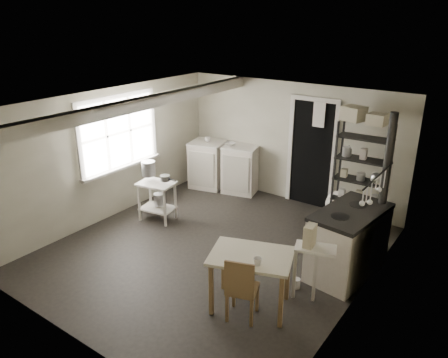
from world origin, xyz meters
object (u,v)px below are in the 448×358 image
Objects in this scene: stove at (348,246)px; chair at (243,282)px; shelf_rack at (361,175)px; work_table at (250,281)px; prep_table at (157,199)px; flour_sack at (338,207)px; base_cabinets at (224,168)px; stockpot at (148,168)px.

stove reaches higher than chair.
shelf_rack is 1.87× the size of work_table.
shelf_rack is (2.98, 1.79, 0.55)m from prep_table.
prep_table is 3.02m from chair.
shelf_rack reaches higher than chair.
base_cabinets is at bearing 179.80° from flour_sack.
work_table reaches higher than prep_table.
work_table is at bearing -23.04° from prep_table.
base_cabinets is 1.19× the size of stove.
work_table is (2.56, -3.02, -0.08)m from base_cabinets.
stove is 1.76m from flour_sack.
shelf_rack reaches higher than stove.
prep_table is 2.90m from work_table.
stove is at bearing 4.99° from stockpot.
stockpot is 1.97m from base_cabinets.
shelf_rack reaches higher than base_cabinets.
base_cabinets is 4.15m from chair.
base_cabinets is at bearing 110.01° from chair.
chair reaches higher than flour_sack.
stockpot is at bearing -112.21° from base_cabinets.
work_table reaches higher than flour_sack.
base_cabinets is 2.77× the size of flour_sack.
base_cabinets is 1.51× the size of work_table.
chair is at bearing -25.21° from stockpot.
flour_sack is (2.60, 1.88, -0.16)m from prep_table.
chair is (-0.67, -1.65, 0.04)m from stove.
chair is (-0.28, -3.14, -0.46)m from shelf_rack.
shelf_rack is 2.15× the size of chair.
shelf_rack is (2.87, -0.10, 0.49)m from base_cabinets.
chair reaches higher than prep_table.
flour_sack is (-0.37, 0.09, -0.71)m from shelf_rack.
base_cabinets is at bearing 161.52° from stove.
shelf_rack reaches higher than work_table.
shelf_rack is 0.81m from flour_sack.
work_table is at bearing 78.06° from chair.
work_table is (2.83, -1.13, -0.56)m from stockpot.
stove is 1.26× the size of work_table.
work_table is (2.67, -1.14, -0.02)m from prep_table.
base_cabinets is 3.63m from stove.
prep_table is 3.22m from flour_sack.
shelf_rack is 1.62m from stove.
prep_table reaches higher than flour_sack.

